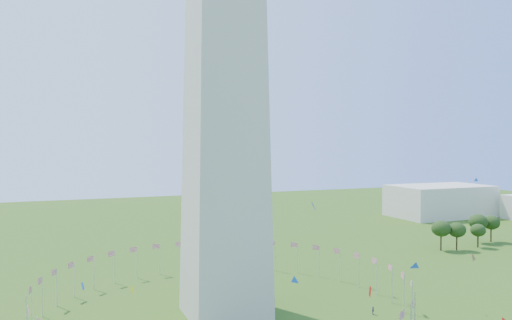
{
  "coord_description": "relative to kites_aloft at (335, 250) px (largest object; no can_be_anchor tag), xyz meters",
  "views": [
    {
      "loc": [
        -34.06,
        -53.86,
        38.17
      ],
      "look_at": [
        1.36,
        35.0,
        34.83
      ],
      "focal_mm": 35.0,
      "sensor_mm": 36.0,
      "label": 1
    }
  ],
  "objects": [
    {
      "name": "gov_building_east_a",
      "position": [
        137.81,
        126.17,
        -10.74
      ],
      "size": [
        50.0,
        30.0,
        16.0
      ],
      "primitive_type": "cube",
      "color": "beige",
      "rests_on": "ground"
    },
    {
      "name": "flag_ring",
      "position": [
        -12.19,
        26.17,
        -14.24
      ],
      "size": [
        80.24,
        80.24,
        9.0
      ],
      "color": "silver",
      "rests_on": "ground"
    },
    {
      "name": "tree_line_east",
      "position": [
        102.1,
        61.65,
        -13.74
      ],
      "size": [
        53.68,
        16.02,
        10.75
      ],
      "color": "#264316",
      "rests_on": "ground"
    },
    {
      "name": "kites_aloft",
      "position": [
        0.0,
        0.0,
        0.0
      ],
      "size": [
        125.19,
        82.99,
        38.22
      ],
      "color": "blue",
      "rests_on": "ground"
    }
  ]
}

